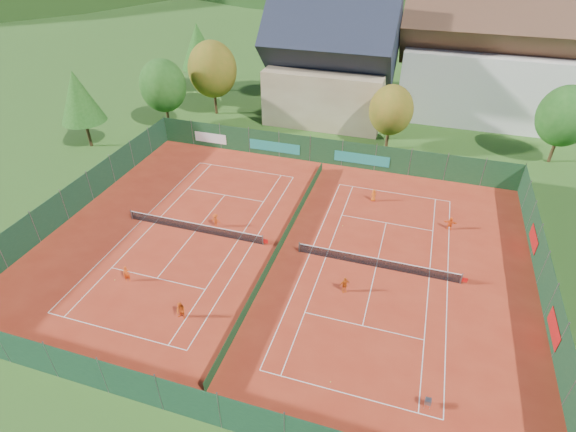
# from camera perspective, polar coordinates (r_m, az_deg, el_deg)

# --- Properties ---
(ground) EXTENTS (600.00, 600.00, 0.00)m
(ground) POSITION_cam_1_polar(r_m,az_deg,el_deg) (37.90, -0.91, -4.15)
(ground) COLOR #28531A
(ground) RESTS_ON ground
(clay_pad) EXTENTS (40.00, 32.00, 0.01)m
(clay_pad) POSITION_cam_1_polar(r_m,az_deg,el_deg) (37.88, -0.91, -4.13)
(clay_pad) COLOR #AA2D19
(clay_pad) RESTS_ON ground
(court_markings_left) EXTENTS (11.03, 23.83, 0.00)m
(court_markings_left) POSITION_cam_1_polar(r_m,az_deg,el_deg) (40.62, -11.70, -1.92)
(court_markings_left) COLOR white
(court_markings_left) RESTS_ON ground
(court_markings_right) EXTENTS (11.03, 23.83, 0.00)m
(court_markings_right) POSITION_cam_1_polar(r_m,az_deg,el_deg) (36.71, 11.12, -6.37)
(court_markings_right) COLOR white
(court_markings_right) RESTS_ON ground
(tennis_net_left) EXTENTS (13.30, 0.10, 1.02)m
(tennis_net_left) POSITION_cam_1_polar(r_m,az_deg,el_deg) (40.26, -11.59, -1.40)
(tennis_net_left) COLOR #59595B
(tennis_net_left) RESTS_ON ground
(tennis_net_right) EXTENTS (13.30, 0.10, 1.02)m
(tennis_net_right) POSITION_cam_1_polar(r_m,az_deg,el_deg) (36.39, 11.44, -5.83)
(tennis_net_right) COLOR #59595B
(tennis_net_right) RESTS_ON ground
(court_divider) EXTENTS (0.03, 28.80, 1.00)m
(court_divider) POSITION_cam_1_polar(r_m,az_deg,el_deg) (37.58, -0.91, -3.54)
(court_divider) COLOR #14381A
(court_divider) RESTS_ON ground
(fence_north) EXTENTS (40.00, 0.10, 3.00)m
(fence_north) POSITION_cam_1_polar(r_m,az_deg,el_deg) (50.30, 4.33, 8.23)
(fence_north) COLOR #163C1E
(fence_north) RESTS_ON ground
(fence_south) EXTENTS (40.00, 0.04, 3.00)m
(fence_south) POSITION_cam_1_polar(r_m,az_deg,el_deg) (26.92, -12.48, -22.13)
(fence_south) COLOR #153A23
(fence_south) RESTS_ON ground
(fence_west) EXTENTS (0.04, 32.00, 3.00)m
(fence_west) POSITION_cam_1_polar(r_m,az_deg,el_deg) (46.30, -25.18, 2.35)
(fence_west) COLOR #143821
(fence_west) RESTS_ON ground
(fence_east) EXTENTS (0.09, 32.00, 3.00)m
(fence_east) POSITION_cam_1_polar(r_m,az_deg,el_deg) (37.32, 29.99, -7.50)
(fence_east) COLOR #12331C
(fence_east) RESTS_ON ground
(chalet) EXTENTS (16.20, 12.00, 16.00)m
(chalet) POSITION_cam_1_polar(r_m,az_deg,el_deg) (61.76, 5.40, 18.36)
(chalet) COLOR #C8B48D
(chalet) RESTS_ON ground
(hotel_block_a) EXTENTS (21.60, 11.00, 17.25)m
(hotel_block_a) POSITION_cam_1_polar(r_m,az_deg,el_deg) (66.41, 23.70, 17.62)
(hotel_block_a) COLOR silver
(hotel_block_a) RESTS_ON ground
(tree_west_front) EXTENTS (5.72, 5.72, 8.69)m
(tree_west_front) POSITION_cam_1_polar(r_m,az_deg,el_deg) (60.25, -15.60, 15.65)
(tree_west_front) COLOR #4A321A
(tree_west_front) RESTS_ON ground
(tree_west_mid) EXTENTS (6.44, 6.44, 9.78)m
(tree_west_mid) POSITION_cam_1_polar(r_m,az_deg,el_deg) (63.11, -9.57, 17.88)
(tree_west_mid) COLOR #422C17
(tree_west_mid) RESTS_ON ground
(tree_west_back) EXTENTS (5.60, 5.60, 10.00)m
(tree_west_back) POSITION_cam_1_polar(r_m,az_deg,el_deg) (72.49, -11.31, 20.40)
(tree_west_back) COLOR #412D17
(tree_west_back) RESTS_ON ground
(tree_center) EXTENTS (5.01, 5.01, 7.60)m
(tree_center) POSITION_cam_1_polar(r_m,az_deg,el_deg) (53.62, 12.95, 12.97)
(tree_center) COLOR #4A301A
(tree_center) RESTS_ON ground
(tree_east_front) EXTENTS (5.72, 5.72, 8.69)m
(tree_east_front) POSITION_cam_1_polar(r_m,az_deg,el_deg) (57.05, 31.74, 10.72)
(tree_east_front) COLOR #463119
(tree_east_front) RESTS_ON ground
(tree_west_side) EXTENTS (5.04, 5.04, 9.00)m
(tree_west_side) POSITION_cam_1_polar(r_m,az_deg,el_deg) (57.57, -25.08, 13.56)
(tree_west_side) COLOR #412C17
(tree_west_side) RESTS_ON ground
(tree_east_back) EXTENTS (7.15, 7.15, 10.86)m
(tree_east_back) POSITION_cam_1_polar(r_m,az_deg,el_deg) (72.05, 31.52, 16.15)
(tree_east_back) COLOR #482D1A
(tree_east_back) RESTS_ON ground
(mountain_backdrop) EXTENTS (820.00, 530.00, 242.00)m
(mountain_backdrop) POSITION_cam_1_polar(r_m,az_deg,el_deg) (269.76, 22.18, 18.58)
(mountain_backdrop) COLOR black
(mountain_backdrop) RESTS_ON ground
(ball_hopper) EXTENTS (0.34, 0.34, 0.80)m
(ball_hopper) POSITION_cam_1_polar(r_m,az_deg,el_deg) (28.68, 17.37, -21.54)
(ball_hopper) COLOR slate
(ball_hopper) RESTS_ON ground
(loose_ball_0) EXTENTS (0.07, 0.07, 0.07)m
(loose_ball_0) POSITION_cam_1_polar(r_m,az_deg,el_deg) (37.35, -21.13, -7.58)
(loose_ball_0) COLOR #CCD833
(loose_ball_0) RESTS_ON ground
(loose_ball_1) EXTENTS (0.07, 0.07, 0.07)m
(loose_ball_1) POSITION_cam_1_polar(r_m,az_deg,el_deg) (29.01, 5.41, -20.23)
(loose_ball_1) COLOR #CCD833
(loose_ball_1) RESTS_ON ground
(loose_ball_2) EXTENTS (0.07, 0.07, 0.07)m
(loose_ball_2) POSITION_cam_1_polar(r_m,az_deg,el_deg) (40.74, 6.96, -1.22)
(loose_ball_2) COLOR #CCD833
(loose_ball_2) RESTS_ON ground
(player_left_near) EXTENTS (0.60, 0.52, 1.39)m
(player_left_near) POSITION_cam_1_polar(r_m,az_deg,el_deg) (36.53, -19.81, -6.94)
(player_left_near) COLOR #E24D14
(player_left_near) RESTS_ON ground
(player_left_mid) EXTENTS (0.79, 0.67, 1.46)m
(player_left_mid) POSITION_cam_1_polar(r_m,az_deg,el_deg) (32.48, -13.44, -11.63)
(player_left_mid) COLOR #DF5113
(player_left_mid) RESTS_ON ground
(player_left_far) EXTENTS (0.90, 0.56, 1.34)m
(player_left_far) POSITION_cam_1_polar(r_m,az_deg,el_deg) (40.53, -9.16, -0.54)
(player_left_far) COLOR #D24112
(player_left_far) RESTS_ON ground
(player_right_near) EXTENTS (0.84, 0.76, 1.38)m
(player_right_near) POSITION_cam_1_polar(r_m,az_deg,el_deg) (33.79, 7.20, -8.66)
(player_right_near) COLOR #D15A12
(player_right_near) RESTS_ON ground
(player_right_far_a) EXTENTS (0.73, 0.64, 1.25)m
(player_right_far_a) POSITION_cam_1_polar(r_m,az_deg,el_deg) (44.41, 10.81, 2.60)
(player_right_far_a) COLOR #DF5D13
(player_right_far_a) RESTS_ON ground
(player_right_far_b) EXTENTS (1.16, 0.40, 1.23)m
(player_right_far_b) POSITION_cam_1_polar(r_m,az_deg,el_deg) (42.25, 19.90, -0.87)
(player_right_far_b) COLOR #FF5B16
(player_right_far_b) RESTS_ON ground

